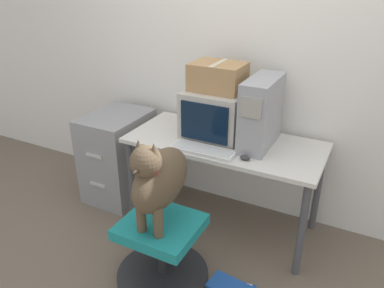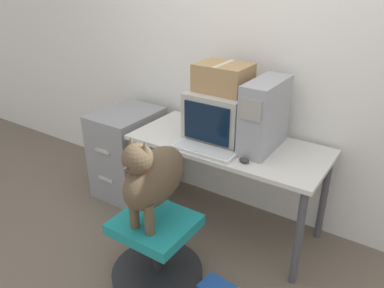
{
  "view_description": "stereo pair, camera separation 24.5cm",
  "coord_description": "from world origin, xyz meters",
  "views": [
    {
      "loc": [
        0.91,
        -1.96,
        1.85
      ],
      "look_at": [
        -0.11,
        0.02,
        0.8
      ],
      "focal_mm": 35.0,
      "sensor_mm": 36.0,
      "label": 1
    },
    {
      "loc": [
        1.12,
        -1.83,
        1.85
      ],
      "look_at": [
        -0.11,
        0.02,
        0.8
      ],
      "focal_mm": 35.0,
      "sensor_mm": 36.0,
      "label": 2
    }
  ],
  "objects": [
    {
      "name": "dog",
      "position": [
        -0.12,
        -0.39,
        0.75
      ],
      "size": [
        0.21,
        0.52,
        0.59
      ],
      "color": "brown",
      "rests_on": "office_chair"
    },
    {
      "name": "computer_mouse",
      "position": [
        0.23,
        0.11,
        0.74
      ],
      "size": [
        0.07,
        0.04,
        0.03
      ],
      "color": "#333333",
      "rests_on": "desk"
    },
    {
      "name": "wall_back",
      "position": [
        0.0,
        0.71,
        1.3
      ],
      "size": [
        8.0,
        0.05,
        2.6
      ],
      "color": "white",
      "rests_on": "ground_plane"
    },
    {
      "name": "pc_tower",
      "position": [
        0.24,
        0.37,
        0.97
      ],
      "size": [
        0.18,
        0.46,
        0.48
      ],
      "color": "#99999E",
      "rests_on": "desk"
    },
    {
      "name": "office_chair",
      "position": [
        -0.12,
        -0.39,
        0.21
      ],
      "size": [
        0.6,
        0.6,
        0.44
      ],
      "color": "#262628",
      "rests_on": "ground_plane"
    },
    {
      "name": "keyboard",
      "position": [
        -0.06,
        0.09,
        0.74
      ],
      "size": [
        0.45,
        0.15,
        0.03
      ],
      "color": "silver",
      "rests_on": "desk"
    },
    {
      "name": "filing_cabinet",
      "position": [
        -0.98,
        0.32,
        0.38
      ],
      "size": [
        0.44,
        0.6,
        0.76
      ],
      "color": "gray",
      "rests_on": "ground_plane"
    },
    {
      "name": "desk",
      "position": [
        0.0,
        0.32,
        0.64
      ],
      "size": [
        1.41,
        0.64,
        0.73
      ],
      "color": "silver",
      "rests_on": "ground_plane"
    },
    {
      "name": "cardboard_box",
      "position": [
        -0.1,
        0.39,
        1.17
      ],
      "size": [
        0.36,
        0.28,
        0.19
      ],
      "color": "#A87F51",
      "rests_on": "crt_monitor"
    },
    {
      "name": "ground_plane",
      "position": [
        0.0,
        0.0,
        0.0
      ],
      "size": [
        12.0,
        12.0,
        0.0
      ],
      "primitive_type": "plane",
      "color": "#6B5B4C"
    },
    {
      "name": "crt_monitor",
      "position": [
        -0.1,
        0.39,
        0.9
      ],
      "size": [
        0.43,
        0.43,
        0.35
      ],
      "color": "#B7B2A8",
      "rests_on": "desk"
    }
  ]
}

